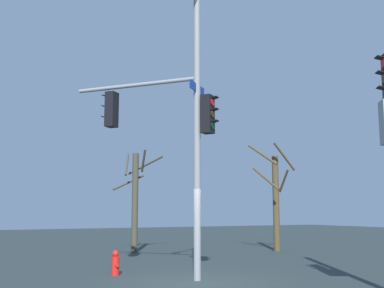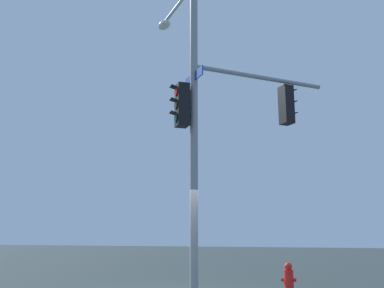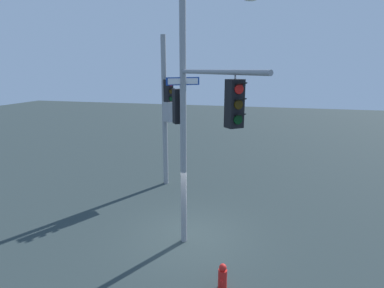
# 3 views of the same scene
# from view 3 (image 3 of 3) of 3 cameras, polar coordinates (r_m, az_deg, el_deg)

# --- Properties ---
(ground_plane) EXTENTS (80.00, 80.00, 0.00)m
(ground_plane) POSITION_cam_3_polar(r_m,az_deg,el_deg) (11.44, -0.46, -16.71)
(ground_plane) COLOR #2A3637
(main_signal_pole_assembly) EXTENTS (4.97, 3.14, 8.51)m
(main_signal_pole_assembly) POSITION_cam_3_polar(r_m,az_deg,el_deg) (9.22, 0.91, 8.31)
(main_signal_pole_assembly) COLOR gray
(main_signal_pole_assembly) RESTS_ON ground
(secondary_pole_assembly) EXTENTS (0.62, 0.74, 7.33)m
(secondary_pole_assembly) POSITION_cam_3_polar(r_m,az_deg,el_deg) (15.26, -4.72, 6.40)
(secondary_pole_assembly) COLOR gray
(secondary_pole_assembly) RESTS_ON ground
(fire_hydrant) EXTENTS (0.38, 0.24, 0.73)m
(fire_hydrant) POSITION_cam_3_polar(r_m,az_deg,el_deg) (9.10, 5.63, -23.08)
(fire_hydrant) COLOR red
(fire_hydrant) RESTS_ON ground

